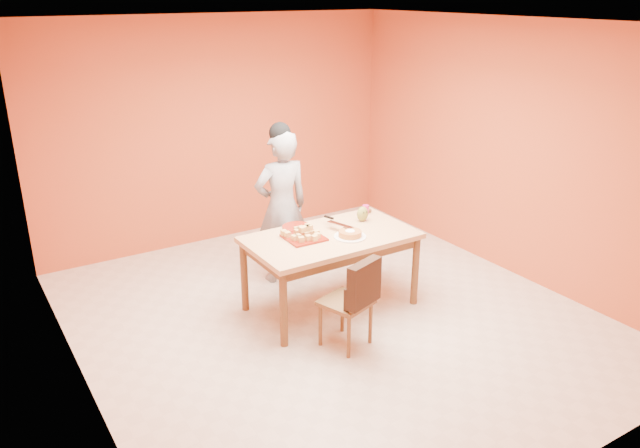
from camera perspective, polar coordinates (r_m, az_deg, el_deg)
floor at (r=6.05m, az=1.17°, el=-8.53°), size 5.00×5.00×0.00m
ceiling at (r=5.28m, az=1.40°, el=17.94°), size 5.00×5.00×0.00m
wall_back at (r=7.66m, az=-9.18°, el=8.38°), size 4.50×0.00×4.50m
wall_left at (r=4.73m, az=-22.13°, el=-0.74°), size 0.00×5.00×5.00m
wall_right at (r=6.97m, az=17.02°, el=6.51°), size 0.00×5.00×5.00m
dining_table at (r=5.96m, az=0.99°, el=-1.88°), size 1.60×0.90×0.76m
dining_chair at (r=5.41m, az=2.50°, el=-7.00°), size 0.50×0.55×0.85m
pastry_pile at (r=5.82m, az=-1.49°, el=-0.70°), size 0.31×0.31×0.10m
person at (r=6.52m, az=-3.53°, el=1.55°), size 0.62×0.43×1.63m
pastry_platter at (r=5.84m, az=-1.48°, el=-1.25°), size 0.35×0.35×0.02m
red_dinner_plate at (r=6.11m, az=-2.15°, el=-0.26°), size 0.30×0.30×0.02m
white_cake_plate at (r=5.88m, az=2.76°, el=-1.16°), size 0.39×0.39×0.01m
sponge_cake at (r=5.87m, az=2.77°, el=-0.89°), size 0.23×0.23×0.05m
cake_server at (r=6.00m, az=1.87°, el=-0.04°), size 0.14×0.30×0.01m
egg_ornament at (r=6.27m, az=3.91°, el=0.92°), size 0.15×0.14×0.15m
magenta_glass at (r=6.48m, az=4.19°, el=1.32°), size 0.08×0.08×0.09m
checker_tin at (r=6.55m, az=4.31°, el=1.23°), size 0.12×0.12×0.03m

